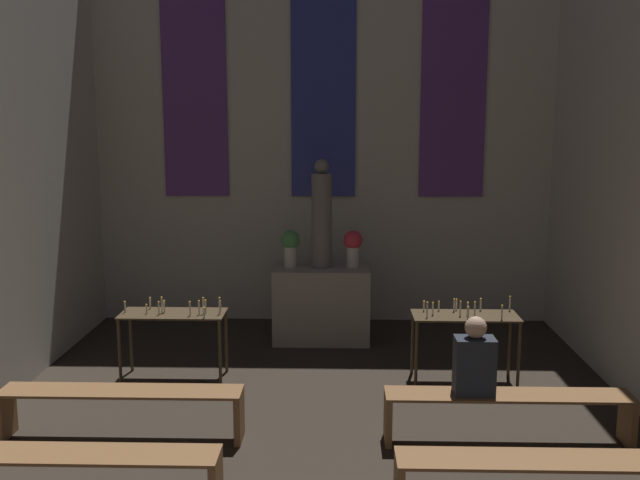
# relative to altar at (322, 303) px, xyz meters

# --- Properties ---
(wall_back) EXTENTS (6.75, 0.16, 5.76)m
(wall_back) POSITION_rel_altar_xyz_m (0.00, 1.03, 2.41)
(wall_back) COLOR beige
(wall_back) RESTS_ON ground_plane
(altar) EXTENTS (1.27, 0.76, 1.00)m
(altar) POSITION_rel_altar_xyz_m (0.00, 0.00, 0.00)
(altar) COLOR gray
(altar) RESTS_ON ground_plane
(statue) EXTENTS (0.27, 0.27, 1.43)m
(statue) POSITION_rel_altar_xyz_m (0.00, 0.00, 1.17)
(statue) COLOR slate
(statue) RESTS_ON altar
(flower_vase_left) EXTENTS (0.25, 0.25, 0.49)m
(flower_vase_left) POSITION_rel_altar_xyz_m (-0.41, 0.00, 0.79)
(flower_vase_left) COLOR beige
(flower_vase_left) RESTS_ON altar
(flower_vase_right) EXTENTS (0.25, 0.25, 0.49)m
(flower_vase_right) POSITION_rel_altar_xyz_m (0.41, 0.00, 0.79)
(flower_vase_right) COLOR beige
(flower_vase_right) RESTS_ON altar
(candle_rack_left) EXTENTS (1.18, 0.50, 0.97)m
(candle_rack_left) POSITION_rel_altar_xyz_m (-1.64, -1.51, 0.18)
(candle_rack_left) COLOR #473823
(candle_rack_left) RESTS_ON ground_plane
(candle_rack_right) EXTENTS (1.18, 0.50, 0.96)m
(candle_rack_right) POSITION_rel_altar_xyz_m (1.65, -1.50, 0.18)
(candle_rack_right) COLOR #473823
(candle_rack_right) RESTS_ON ground_plane
(pew_third_left) EXTENTS (2.24, 0.36, 0.47)m
(pew_third_left) POSITION_rel_altar_xyz_m (-1.78, -4.33, -0.15)
(pew_third_left) COLOR brown
(pew_third_left) RESTS_ON ground_plane
(pew_third_right) EXTENTS (2.24, 0.36, 0.47)m
(pew_third_right) POSITION_rel_altar_xyz_m (1.78, -4.33, -0.15)
(pew_third_right) COLOR brown
(pew_third_right) RESTS_ON ground_plane
(pew_back_left) EXTENTS (2.24, 0.36, 0.47)m
(pew_back_left) POSITION_rel_altar_xyz_m (-1.78, -3.08, -0.15)
(pew_back_left) COLOR brown
(pew_back_left) RESTS_ON ground_plane
(pew_back_right) EXTENTS (2.24, 0.36, 0.47)m
(pew_back_right) POSITION_rel_altar_xyz_m (1.78, -3.08, -0.15)
(pew_back_right) COLOR brown
(pew_back_right) RESTS_ON ground_plane
(person_seated) EXTENTS (0.36, 0.24, 0.72)m
(person_seated) POSITION_rel_altar_xyz_m (1.46, -3.08, 0.29)
(person_seated) COLOR #282D38
(person_seated) RESTS_ON pew_back_right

